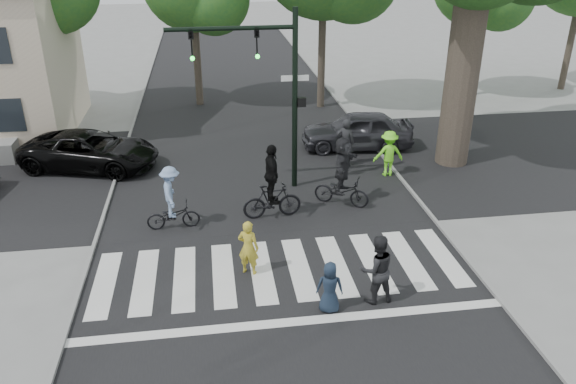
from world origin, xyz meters
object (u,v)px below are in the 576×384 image
object	(u,v)px
pedestrian_child	(330,287)
cyclist_mid	(272,188)
pedestrian_woman	(248,248)
traffic_signal	(269,76)
cyclist_right	(342,175)
car_suv	(90,151)
pedestrian_adult	(377,269)
car_grey	(357,130)
cyclist_left	(172,202)

from	to	relation	value
pedestrian_child	cyclist_mid	world-z (taller)	cyclist_mid
pedestrian_child	pedestrian_woman	bearing A→B (deg)	-35.41
pedestrian_woman	pedestrian_child	bearing A→B (deg)	157.19
traffic_signal	pedestrian_child	bearing A→B (deg)	-85.57
pedestrian_child	cyclist_right	world-z (taller)	cyclist_right
cyclist_right	car_suv	world-z (taller)	cyclist_right
pedestrian_woman	pedestrian_child	size ratio (longest dim) A/B	1.18
pedestrian_child	pedestrian_adult	distance (m)	1.21
car_suv	car_grey	distance (m)	10.34
pedestrian_woman	pedestrian_adult	distance (m)	3.33
cyclist_left	cyclist_right	bearing A→B (deg)	8.62
cyclist_mid	car_grey	size ratio (longest dim) A/B	0.53
cyclist_mid	cyclist_right	distance (m)	2.38
traffic_signal	cyclist_left	distance (m)	5.06
pedestrian_woman	car_suv	bearing A→B (deg)	-32.30
car_grey	traffic_signal	bearing A→B (deg)	-43.83
pedestrian_child	pedestrian_adult	world-z (taller)	pedestrian_adult
cyclist_left	car_suv	world-z (taller)	cyclist_left
cyclist_left	car_suv	bearing A→B (deg)	121.68
pedestrian_child	car_grey	distance (m)	10.92
car_grey	cyclist_right	bearing A→B (deg)	-13.90
cyclist_left	cyclist_right	world-z (taller)	cyclist_right
pedestrian_woman	car_suv	distance (m)	9.49
pedestrian_woman	car_grey	distance (m)	9.94
car_suv	car_grey	world-z (taller)	car_grey
traffic_signal	cyclist_mid	bearing A→B (deg)	-95.24
traffic_signal	cyclist_mid	world-z (taller)	traffic_signal
car_grey	pedestrian_woman	bearing A→B (deg)	-24.88
traffic_signal	car_suv	distance (m)	7.65
pedestrian_adult	car_grey	world-z (taller)	pedestrian_adult
pedestrian_child	car_suv	distance (m)	12.00
cyclist_right	car_grey	distance (m)	5.30
pedestrian_child	pedestrian_adult	size ratio (longest dim) A/B	0.73
cyclist_left	cyclist_right	xyz separation A→B (m)	(5.32, 0.81, 0.17)
pedestrian_adult	pedestrian_woman	bearing A→B (deg)	-35.70
pedestrian_child	cyclist_mid	distance (m)	4.95
pedestrian_woman	car_grey	size ratio (longest dim) A/B	0.34
pedestrian_woman	pedestrian_adult	size ratio (longest dim) A/B	0.86
cyclist_left	cyclist_mid	bearing A→B (deg)	5.35
pedestrian_woman	pedestrian_adult	bearing A→B (deg)	174.81
traffic_signal	cyclist_right	world-z (taller)	traffic_signal
cyclist_right	cyclist_left	bearing A→B (deg)	-171.38
pedestrian_woman	car_suv	world-z (taller)	pedestrian_woman
pedestrian_adult	car_suv	distance (m)	12.54
pedestrian_child	cyclist_left	xyz separation A→B (m)	(-3.75, 4.60, 0.21)
cyclist_left	pedestrian_child	bearing A→B (deg)	-50.84
traffic_signal	cyclist_right	distance (m)	3.94
traffic_signal	car_grey	bearing A→B (deg)	40.14
cyclist_left	car_suv	size ratio (longest dim) A/B	0.40
car_suv	car_grey	size ratio (longest dim) A/B	1.12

